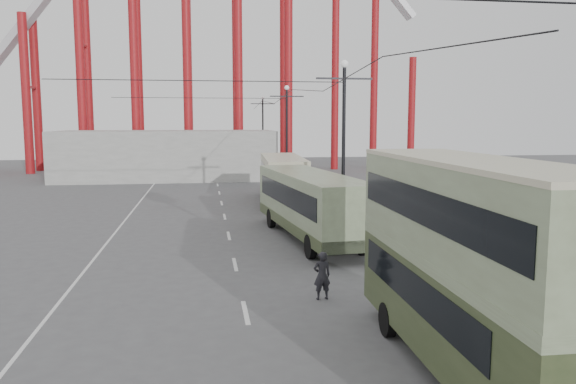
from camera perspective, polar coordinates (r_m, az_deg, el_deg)
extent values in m
plane|color=#4D4E50|center=(14.35, 1.06, -17.16)|extent=(160.00, 160.00, 0.00)
cube|color=silver|center=(32.46, -6.27, -3.38)|extent=(0.15, 82.00, 0.01)
cube|color=silver|center=(34.27, 4.43, -2.80)|extent=(0.12, 120.00, 0.01)
cube|color=silver|center=(33.77, -16.58, -3.23)|extent=(0.12, 120.00, 0.01)
cylinder|color=black|center=(31.89, 5.66, 4.57)|extent=(0.20, 0.20, 9.00)
cylinder|color=black|center=(32.36, 5.57, -2.97)|extent=(0.44, 0.44, 0.50)
cube|color=black|center=(31.95, 5.75, 11.40)|extent=(3.20, 0.10, 0.10)
sphere|color=white|center=(32.02, 5.76, 12.82)|extent=(0.44, 0.44, 0.44)
cylinder|color=black|center=(53.48, -0.12, 5.63)|extent=(0.20, 0.20, 9.00)
cylinder|color=black|center=(53.76, -0.12, 1.09)|extent=(0.44, 0.44, 0.50)
cube|color=black|center=(53.52, -0.12, 9.70)|extent=(3.20, 0.10, 0.10)
sphere|color=white|center=(53.56, -0.12, 10.55)|extent=(0.44, 0.44, 0.44)
cylinder|color=black|center=(75.31, -2.57, 6.06)|extent=(0.20, 0.20, 9.00)
cylinder|color=black|center=(75.51, -2.55, 2.83)|extent=(0.44, 0.44, 0.50)
cube|color=black|center=(75.34, -2.59, 8.95)|extent=(3.20, 0.10, 0.10)
sphere|color=white|center=(75.37, -2.59, 9.55)|extent=(0.44, 0.44, 0.44)
cylinder|color=maroon|center=(70.80, -25.06, 8.98)|extent=(1.00, 1.00, 18.00)
cylinder|color=maroon|center=(74.64, -24.18, 8.89)|extent=(1.00, 1.00, 18.00)
cylinder|color=maroon|center=(69.70, -20.41, 12.95)|extent=(1.00, 1.00, 27.00)
cylinder|color=maroon|center=(73.61, -19.76, 12.64)|extent=(1.00, 1.00, 27.00)
cylinder|color=maroon|center=(69.41, -15.51, 16.92)|extent=(1.00, 1.00, 36.00)
cylinder|color=maroon|center=(73.32, -15.12, 16.39)|extent=(1.00, 1.00, 36.00)
cylinder|color=maroon|center=(71.35, 4.84, 14.43)|extent=(0.90, 0.90, 30.00)
cylinder|color=maroon|center=(72.26, 8.75, 11.09)|extent=(0.90, 0.90, 22.00)
cylinder|color=maroon|center=(73.71, 12.44, 7.82)|extent=(0.90, 0.90, 14.00)
cube|color=gray|center=(60.11, -12.14, 3.73)|extent=(22.00, 10.00, 5.00)
cube|color=#2F3A1F|center=(13.84, 17.91, -11.50)|extent=(2.54, 9.51, 2.08)
cube|color=black|center=(13.71, 17.98, -9.81)|extent=(2.54, 7.62, 0.85)
cube|color=#6C7958|center=(13.52, 18.10, -6.73)|extent=(2.56, 9.51, 0.28)
cube|color=#6C7958|center=(13.29, 18.30, -1.77)|extent=(2.54, 9.51, 2.08)
cube|color=black|center=(13.28, 18.31, -1.36)|extent=(2.57, 8.95, 0.81)
cube|color=#BEB999|center=(13.17, 18.48, 2.96)|extent=(2.56, 9.51, 0.11)
cylinder|color=black|center=(16.15, 10.11, -12.63)|extent=(0.28, 0.95, 0.95)
cylinder|color=black|center=(16.90, 17.20, -11.95)|extent=(0.28, 0.95, 0.95)
cube|color=#6C7958|center=(28.27, 2.30, -1.07)|extent=(3.97, 12.01, 2.57)
cube|color=black|center=(28.21, 2.30, -0.21)|extent=(3.86, 10.74, 1.02)
cube|color=#2F3A1F|center=(28.43, 2.29, -3.10)|extent=(4.00, 12.01, 0.54)
cube|color=#6C7958|center=(28.10, 2.31, 1.70)|extent=(3.99, 12.01, 0.17)
cylinder|color=black|center=(31.33, -1.63, -2.74)|extent=(0.42, 1.10, 1.07)
cylinder|color=black|center=(31.96, 2.61, -2.55)|extent=(0.42, 1.10, 1.07)
cylinder|color=black|center=(24.63, 2.16, -5.46)|extent=(0.42, 1.10, 1.07)
cylinder|color=black|center=(25.43, 7.41, -5.12)|extent=(0.42, 1.10, 1.07)
cube|color=#BEB999|center=(41.22, -0.55, 1.56)|extent=(3.32, 11.00, 2.61)
cube|color=black|center=(41.18, -0.55, 2.16)|extent=(3.28, 9.70, 1.03)
cube|color=#2F3A1F|center=(41.34, -0.55, 0.13)|extent=(3.35, 11.00, 0.54)
cube|color=#BEB999|center=(41.11, -0.55, 3.49)|extent=(3.34, 11.00, 0.17)
cylinder|color=black|center=(44.09, -2.44, 0.14)|extent=(0.36, 1.10, 1.09)
cylinder|color=black|center=(44.28, 0.73, 0.18)|extent=(0.36, 1.10, 1.09)
cylinder|color=black|center=(38.07, -1.98, -0.97)|extent=(0.36, 1.10, 1.09)
cylinder|color=black|center=(38.29, 1.69, -0.92)|extent=(0.36, 1.10, 1.09)
imported|color=black|center=(18.94, 3.47, -8.47)|extent=(0.64, 0.46, 1.63)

